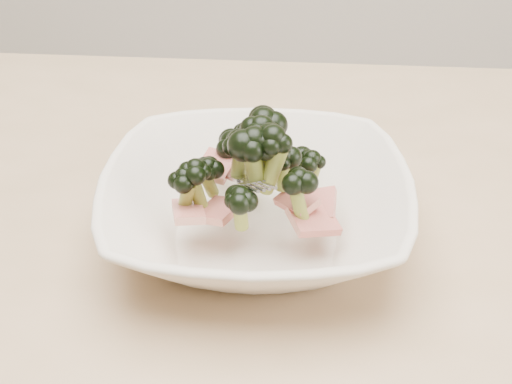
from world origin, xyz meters
TOP-DOWN VIEW (x-y plane):
  - dining_table at (0.00, 0.00)m, footprint 1.20×0.80m
  - broccoli_dish at (0.06, -0.01)m, footprint 0.29×0.29m

SIDE VIEW (x-z plane):
  - dining_table at x=0.00m, z-range 0.28..1.03m
  - broccoli_dish at x=0.06m, z-range 0.73..0.85m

